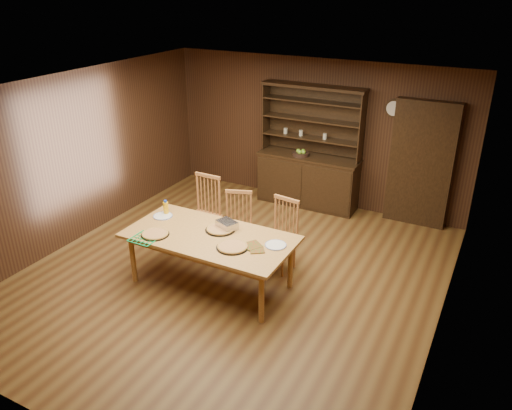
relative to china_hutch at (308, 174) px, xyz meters
The scene contains 20 objects.
floor 2.82m from the china_hutch, 89.99° to the right, with size 6.00×6.00×0.00m, color brown.
room_shell 2.92m from the china_hutch, 89.99° to the right, with size 6.00×6.00×6.00m.
china_hutch is the anchor object (origin of this frame).
doorway 1.96m from the china_hutch, ahead, with size 1.00×0.18×2.10m, color black.
wall_clock 1.89m from the china_hutch, ahead, with size 0.30×0.05×0.30m.
dining_table 3.08m from the china_hutch, 92.71° to the right, with size 2.23×1.12×0.75m.
chair_left 2.29m from the china_hutch, 111.04° to the right, with size 0.47×0.45×1.13m.
chair_center 2.22m from the china_hutch, 95.41° to the right, with size 0.53×0.52×1.02m.
chair_right 2.26m from the china_hutch, 77.10° to the right, with size 0.49×0.47×1.05m.
pizza_left 3.49m from the china_hutch, 103.01° to the right, with size 0.37×0.37×0.04m.
pizza_right 3.23m from the china_hutch, 84.95° to the right, with size 0.41×0.41×0.04m.
pizza_center 2.88m from the china_hutch, 91.96° to the right, with size 0.41×0.41×0.04m.
cooling_rack 3.64m from the china_hutch, 103.32° to the right, with size 0.32×0.32×0.01m, color #0CA451, non-canonical shape.
plate_left 3.08m from the china_hutch, 109.67° to the right, with size 0.28×0.28×0.02m.
plate_right 3.02m from the china_hutch, 75.76° to the right, with size 0.28×0.28×0.02m.
foil_dish 2.81m from the china_hutch, 90.88° to the right, with size 0.27×0.20×0.11m, color silver.
juice_bottle 3.01m from the china_hutch, 110.41° to the right, with size 0.07×0.07×0.21m.
pot_holder_a 3.19m from the china_hutch, 79.40° to the right, with size 0.18×0.18×0.01m, color #A11712.
pot_holder_b 3.10m from the china_hutch, 81.03° to the right, with size 0.21×0.21×0.02m, color #A11712.
fruit_bowl 0.41m from the china_hutch, 152.94° to the right, with size 0.30×0.30×0.12m.
Camera 1 is at (3.07, -5.15, 3.83)m, focal length 35.00 mm.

